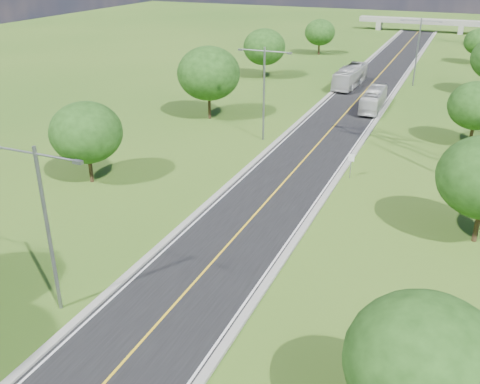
{
  "coord_description": "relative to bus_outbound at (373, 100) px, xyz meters",
  "views": [
    {
      "loc": [
        13.76,
        -7.43,
        19.11
      ],
      "look_at": [
        -0.22,
        25.11,
        3.0
      ],
      "focal_mm": 40.0,
      "sensor_mm": 36.0,
      "label": 1
    }
  ],
  "objects": [
    {
      "name": "bus_inbound",
      "position": [
        -5.65,
        11.56,
        0.21
      ],
      "size": [
        3.12,
        11.06,
        3.05
      ],
      "primitive_type": "imported",
      "rotation": [
        0.0,
        0.0,
        -0.05
      ],
      "color": "beige",
      "rests_on": "road"
    },
    {
      "name": "streetlight_far_right",
      "position": [
        3.16,
        16.17,
        4.57
      ],
      "size": [
        5.9,
        0.25,
        10.0
      ],
      "color": "slate",
      "rests_on": "ground"
    },
    {
      "name": "tree_rc",
      "position": [
        12.16,
        -9.83,
        2.96
      ],
      "size": [
        5.88,
        5.88,
        6.84
      ],
      "color": "black",
      "rests_on": "ground"
    },
    {
      "name": "ground",
      "position": [
        -2.84,
        -1.83,
        -1.37
      ],
      "size": [
        260.0,
        260.0,
        0.0
      ],
      "primitive_type": "plane",
      "color": "#2C5618",
      "rests_on": "ground"
    },
    {
      "name": "road",
      "position": [
        -2.84,
        4.17,
        -1.34
      ],
      "size": [
        8.0,
        150.0,
        0.06
      ],
      "primitive_type": "cube",
      "color": "black",
      "rests_on": "ground"
    },
    {
      "name": "tree_re",
      "position": [
        11.66,
        38.17,
        2.65
      ],
      "size": [
        5.46,
        5.46,
        6.35
      ],
      "color": "black",
      "rests_on": "ground"
    },
    {
      "name": "tree_le",
      "position": [
        -17.34,
        36.17,
        2.96
      ],
      "size": [
        5.88,
        5.88,
        6.84
      ],
      "color": "black",
      "rests_on": "ground"
    },
    {
      "name": "speed_limit_sign",
      "position": [
        2.36,
        -23.85,
        0.23
      ],
      "size": [
        0.55,
        0.09,
        2.4
      ],
      "color": "slate",
      "rests_on": "ground"
    },
    {
      "name": "bus_outbound",
      "position": [
        0.0,
        0.0,
        0.0
      ],
      "size": [
        2.47,
        9.49,
        2.63
      ],
      "primitive_type": "imported",
      "rotation": [
        0.0,
        0.0,
        3.17
      ],
      "color": "silver",
      "rests_on": "road"
    },
    {
      "name": "curb_left",
      "position": [
        -7.09,
        4.17,
        -1.26
      ],
      "size": [
        0.5,
        150.0,
        0.22
      ],
      "primitive_type": "cube",
      "color": "gray",
      "rests_on": "ground"
    },
    {
      "name": "tree_lb",
      "position": [
        -18.84,
        -33.83,
        3.27
      ],
      "size": [
        6.3,
        6.3,
        7.33
      ],
      "color": "black",
      "rests_on": "ground"
    },
    {
      "name": "streetlight_near_left",
      "position": [
        -8.84,
        -49.83,
        4.57
      ],
      "size": [
        5.9,
        0.25,
        10.0
      ],
      "color": "slate",
      "rests_on": "ground"
    },
    {
      "name": "overpass",
      "position": [
        -2.84,
        78.17,
        1.04
      ],
      "size": [
        30.0,
        3.0,
        3.2
      ],
      "color": "gray",
      "rests_on": "ground"
    },
    {
      "name": "tree_ld",
      "position": [
        -19.84,
        12.17,
        3.58
      ],
      "size": [
        6.72,
        6.72,
        7.82
      ],
      "color": "black",
      "rests_on": "ground"
    },
    {
      "name": "tree_ra",
      "position": [
        11.16,
        -51.83,
        3.27
      ],
      "size": [
        6.3,
        6.3,
        7.33
      ],
      "color": "black",
      "rests_on": "ground"
    },
    {
      "name": "streetlight_mid_left",
      "position": [
        -8.84,
        -16.83,
        4.57
      ],
      "size": [
        5.9,
        0.25,
        10.0
      ],
      "color": "slate",
      "rests_on": "ground"
    },
    {
      "name": "curb_right",
      "position": [
        1.41,
        4.17,
        -1.26
      ],
      "size": [
        0.5,
        150.0,
        0.22
      ],
      "primitive_type": "cube",
      "color": "gray",
      "rests_on": "ground"
    },
    {
      "name": "tree_lc",
      "position": [
        -17.84,
        -11.83,
        4.2
      ],
      "size": [
        7.56,
        7.56,
        8.79
      ],
      "color": "black",
      "rests_on": "ground"
    }
  ]
}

